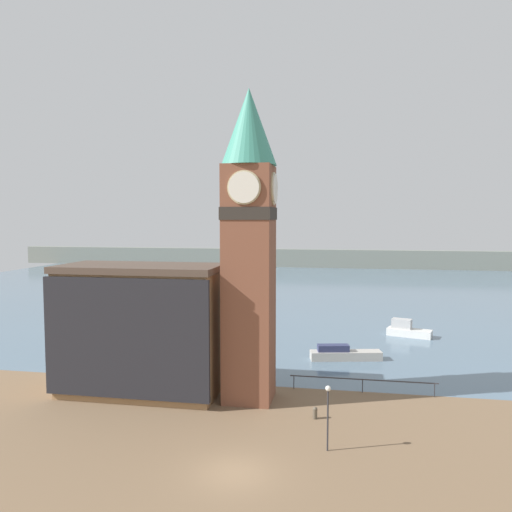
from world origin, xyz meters
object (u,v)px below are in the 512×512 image
boat_far (407,330)px  mooring_bollard_near (315,412)px  clock_tower (249,237)px  lamp_post (328,405)px  boat_near (343,354)px  pier_building (141,329)px

boat_far → mooring_bollard_near: 27.23m
clock_tower → lamp_post: size_ratio=5.91×
clock_tower → boat_far: bearing=58.5°
boat_near → mooring_bollard_near: (-1.82, -14.66, -0.11)m
clock_tower → pier_building: bearing=-179.4°
pier_building → boat_far: size_ratio=2.40×
pier_building → lamp_post: 16.38m
pier_building → lamp_post: (14.50, -7.26, -2.29)m
boat_far → boat_near: bearing=-104.9°
clock_tower → boat_near: bearing=59.9°
clock_tower → mooring_bollard_near: clock_tower is taller
boat_far → lamp_post: lamp_post is taller
boat_near → mooring_bollard_near: bearing=-108.7°
boat_far → mooring_bollard_near: boat_far is taller
pier_building → boat_near: bearing=37.9°
boat_far → mooring_bollard_near: size_ratio=6.30×
clock_tower → boat_far: (14.03, 22.89, -11.40)m
pier_building → lamp_post: pier_building is taller
mooring_bollard_near → boat_near: bearing=82.9°
lamp_post → pier_building: bearing=153.4°
clock_tower → mooring_bollard_near: size_ratio=27.74×
pier_building → boat_far: bearing=45.6°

